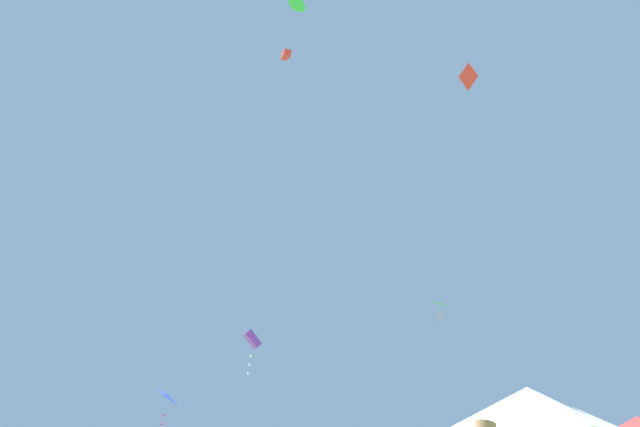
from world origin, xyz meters
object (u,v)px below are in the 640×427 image
at_px(kite_red_box, 286,55).
at_px(kite_red_diamond, 468,78).
at_px(kite_purple_box, 252,340).
at_px(kite_blue_diamond, 168,398).
at_px(kite_green_delta, 297,4).
at_px(canopy_tent_white, 532,413).
at_px(kite_green_diamond, 439,304).

xyz_separation_m(kite_red_box, kite_red_diamond, (8.31, -0.64, -2.13)).
bearing_deg(kite_purple_box, kite_blue_diamond, 163.17).
bearing_deg(kite_green_delta, kite_red_box, 102.24).
bearing_deg(kite_blue_diamond, kite_purple_box, -16.83).
relative_size(kite_blue_diamond, kite_purple_box, 1.00).
distance_m(canopy_tent_white, kite_red_diamond, 15.13).
relative_size(canopy_tent_white, kite_purple_box, 1.66).
distance_m(kite_blue_diamond, kite_red_diamond, 22.06).
xyz_separation_m(canopy_tent_white, kite_green_delta, (-5.84, 1.27, 16.42)).
relative_size(kite_blue_diamond, kite_green_delta, 2.24).
relative_size(canopy_tent_white, kite_blue_diamond, 1.66).
height_order(canopy_tent_white, kite_green_delta, kite_green_delta).
relative_size(kite_green_diamond, kite_blue_diamond, 0.68).
bearing_deg(kite_red_box, kite_blue_diamond, 120.09).
relative_size(kite_blue_diamond, kite_red_box, 2.46).
height_order(kite_blue_diamond, kite_purple_box, kite_purple_box).
distance_m(kite_green_diamond, kite_purple_box, 11.63).
xyz_separation_m(kite_purple_box, kite_green_delta, (2.54, -12.60, 10.87)).
height_order(kite_red_box, kite_green_delta, kite_red_box).
xyz_separation_m(kite_green_diamond, kite_green_delta, (-8.44, -15.07, 7.92)).
relative_size(kite_red_box, kite_purple_box, 0.41).
distance_m(kite_green_diamond, kite_blue_diamond, 16.48).
xyz_separation_m(canopy_tent_white, kite_blue_diamond, (-12.84, 15.22, 2.84)).
relative_size(kite_green_diamond, kite_green_delta, 1.53).
xyz_separation_m(kite_red_diamond, kite_green_delta, (-7.66, -2.36, 1.85)).
relative_size(kite_red_box, kite_red_diamond, 1.25).
bearing_deg(kite_blue_diamond, canopy_tent_white, -49.85).
bearing_deg(kite_purple_box, kite_green_delta, -78.61).
bearing_deg(canopy_tent_white, kite_green_delta, 167.76).
distance_m(canopy_tent_white, kite_blue_diamond, 20.11).
xyz_separation_m(kite_green_diamond, kite_red_box, (-9.09, -12.07, 8.19)).
xyz_separation_m(kite_blue_diamond, kite_red_box, (6.34, -10.95, 13.87)).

